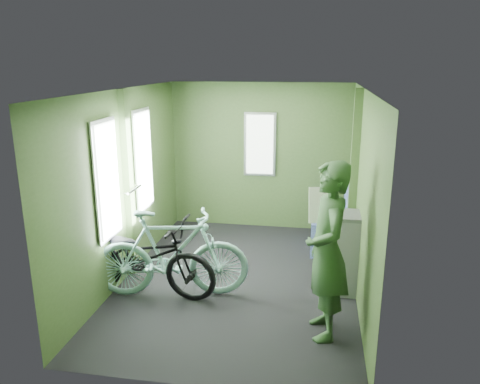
% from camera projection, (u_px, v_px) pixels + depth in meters
% --- Properties ---
extents(room, '(4.00, 4.02, 2.31)m').
position_uv_depth(room, '(236.00, 166.00, 5.44)').
color(room, black).
rests_on(room, ground).
extents(bicycle_black, '(1.84, 0.93, 0.98)m').
position_uv_depth(bicycle_black, '(145.00, 293.00, 5.44)').
color(bicycle_black, black).
rests_on(bicycle_black, ground).
extents(bicycle_mint, '(1.83, 0.90, 1.09)m').
position_uv_depth(bicycle_mint, '(173.00, 296.00, 5.38)').
color(bicycle_mint, '#89C6BF').
rests_on(bicycle_mint, ground).
extents(passenger, '(0.53, 0.72, 1.75)m').
position_uv_depth(passenger, '(327.00, 251.00, 4.42)').
color(passenger, '#2E4D2A').
rests_on(passenger, ground).
extents(waste_box, '(0.28, 0.39, 0.95)m').
position_uv_depth(waste_box, '(345.00, 253.00, 5.39)').
color(waste_box, slate).
rests_on(waste_box, ground).
extents(bench_seat, '(0.54, 0.97, 1.02)m').
position_uv_depth(bench_seat, '(332.00, 227.00, 6.73)').
color(bench_seat, navy).
rests_on(bench_seat, ground).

